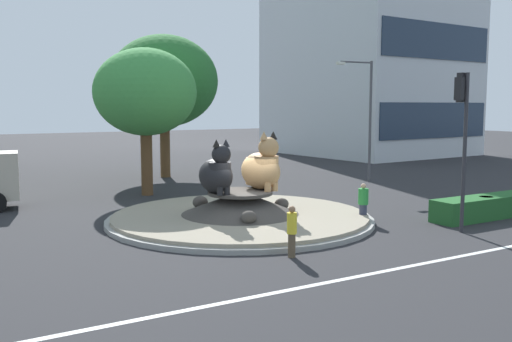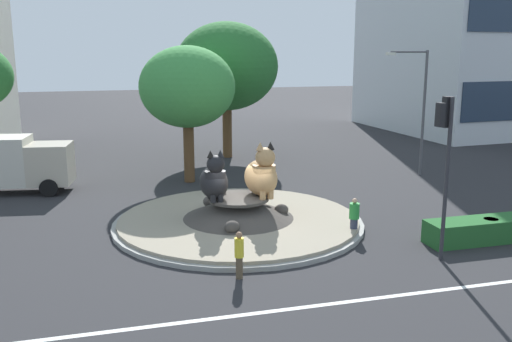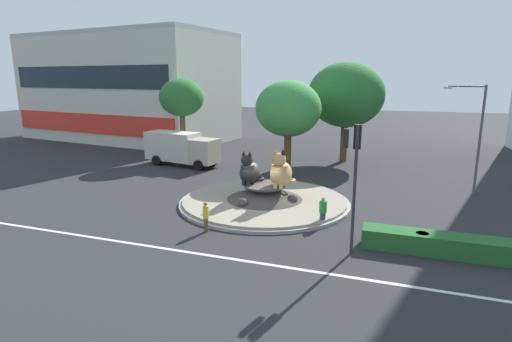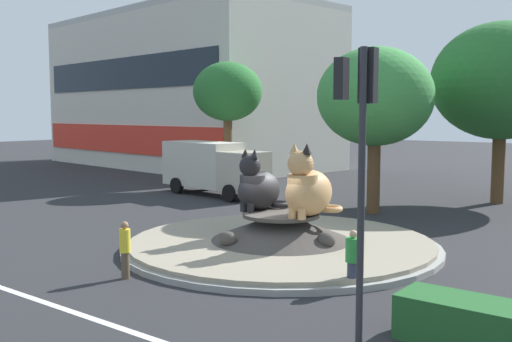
# 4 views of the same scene
# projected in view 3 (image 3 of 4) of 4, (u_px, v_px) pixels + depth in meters

# --- Properties ---
(ground_plane) EXTENTS (160.00, 160.00, 0.00)m
(ground_plane) POSITION_uv_depth(u_px,v_px,m) (264.00, 204.00, 25.60)
(ground_plane) COLOR #28282B
(lane_centreline) EXTENTS (112.00, 0.20, 0.01)m
(lane_centreline) POSITION_uv_depth(u_px,v_px,m) (207.00, 255.00, 18.17)
(lane_centreline) COLOR silver
(lane_centreline) RESTS_ON ground
(roundabout_island) EXTENTS (10.54, 10.54, 1.21)m
(roundabout_island) POSITION_uv_depth(u_px,v_px,m) (264.00, 197.00, 25.51)
(roundabout_island) COLOR gray
(roundabout_island) RESTS_ON ground
(cat_statue_black) EXTENTS (1.38, 2.14, 2.12)m
(cat_statue_black) POSITION_uv_depth(u_px,v_px,m) (249.00, 171.00, 25.51)
(cat_statue_black) COLOR black
(cat_statue_black) RESTS_ON roundabout_island
(cat_statue_calico) EXTENTS (1.48, 2.40, 2.37)m
(cat_statue_calico) POSITION_uv_depth(u_px,v_px,m) (281.00, 172.00, 24.81)
(cat_statue_calico) COLOR tan
(cat_statue_calico) RESTS_ON roundabout_island
(traffic_light_mast) EXTENTS (0.71, 0.57, 5.75)m
(traffic_light_mast) POSITION_uv_depth(u_px,v_px,m) (354.00, 161.00, 17.49)
(traffic_light_mast) COLOR #2D2D33
(traffic_light_mast) RESTS_ON ground
(shophouse_block) EXTENTS (27.29, 16.45, 12.91)m
(shophouse_block) POSITION_uv_depth(u_px,v_px,m) (128.00, 87.00, 52.20)
(shophouse_block) COLOR beige
(shophouse_block) RESTS_ON ground
(clipped_hedge_strip) EXTENTS (6.69, 1.20, 0.90)m
(clipped_hedge_strip) POSITION_uv_depth(u_px,v_px,m) (440.00, 244.00, 18.21)
(clipped_hedge_strip) COLOR #235B28
(clipped_hedge_strip) RESTS_ON ground
(broadleaf_tree_behind_island) EXTENTS (6.85, 6.85, 9.04)m
(broadleaf_tree_behind_island) POSITION_uv_depth(u_px,v_px,m) (346.00, 95.00, 37.06)
(broadleaf_tree_behind_island) COLOR brown
(broadleaf_tree_behind_island) RESTS_ON ground
(second_tree_near_tower) EXTENTS (4.17, 4.17, 7.61)m
(second_tree_near_tower) POSITION_uv_depth(u_px,v_px,m) (182.00, 98.00, 38.63)
(second_tree_near_tower) COLOR brown
(second_tree_near_tower) RESTS_ON ground
(third_tree_left) EXTENTS (5.20, 5.20, 7.48)m
(third_tree_left) POSITION_uv_depth(u_px,v_px,m) (288.00, 109.00, 32.41)
(third_tree_left) COLOR brown
(third_tree_left) RESTS_ON ground
(streetlight_arm) EXTENTS (2.53, 0.36, 7.21)m
(streetlight_arm) POSITION_uv_depth(u_px,v_px,m) (476.00, 132.00, 26.70)
(streetlight_arm) COLOR #4C4C51
(streetlight_arm) RESTS_ON ground
(pedestrian_yellow_shirt) EXTENTS (0.30, 0.30, 1.59)m
(pedestrian_yellow_shirt) POSITION_uv_depth(u_px,v_px,m) (206.00, 216.00, 20.73)
(pedestrian_yellow_shirt) COLOR brown
(pedestrian_yellow_shirt) RESTS_ON ground
(pedestrian_green_shirt) EXTENTS (0.40, 0.40, 1.54)m
(pedestrian_green_shirt) POSITION_uv_depth(u_px,v_px,m) (323.00, 211.00, 21.70)
(pedestrian_green_shirt) COLOR #33384C
(pedestrian_green_shirt) RESTS_ON ground
(delivery_box_truck) EXTENTS (7.13, 3.18, 2.93)m
(delivery_box_truck) POSITION_uv_depth(u_px,v_px,m) (181.00, 148.00, 36.39)
(delivery_box_truck) COLOR #B7AD99
(delivery_box_truck) RESTS_ON ground
(litter_bin) EXTENTS (0.56, 0.56, 0.90)m
(litter_bin) POSITION_uv_depth(u_px,v_px,m) (422.00, 243.00, 18.40)
(litter_bin) COLOR #2D4233
(litter_bin) RESTS_ON ground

